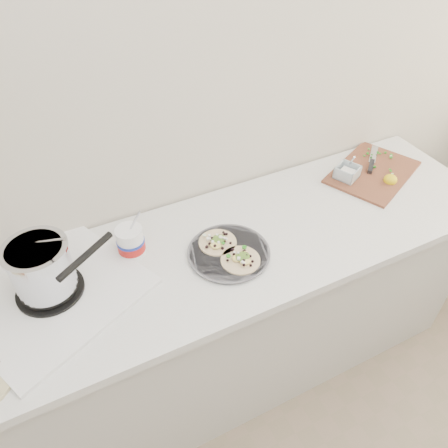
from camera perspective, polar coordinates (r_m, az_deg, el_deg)
name	(u,v)px	position (r m, az deg, el deg)	size (l,w,h in m)	color
counter	(214,318)	(2.01, -1.34, -12.13)	(2.44, 0.66, 0.90)	beige
stove	(45,277)	(1.56, -22.33, -6.39)	(0.72, 0.70, 0.27)	silver
taco_plate	(229,251)	(1.62, 0.63, -3.55)	(0.31, 0.31, 0.04)	#545359
tub	(131,240)	(1.63, -12.04, -2.08)	(0.10, 0.10, 0.23)	white
cutboard	(371,170)	(2.14, 18.60, 6.72)	(0.52, 0.45, 0.07)	brown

